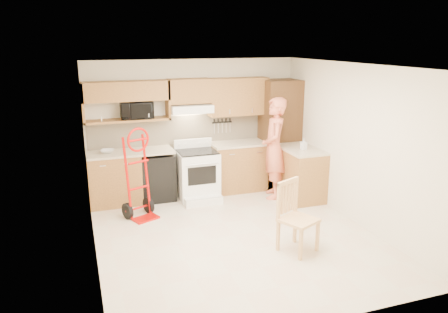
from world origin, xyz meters
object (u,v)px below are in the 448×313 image
range (198,171)px  microwave (137,110)px  person (274,148)px  dining_chair (299,217)px  hand_truck (140,178)px

range → microwave: bearing=158.4°
person → microwave: bearing=-88.5°
dining_chair → microwave: bearing=96.7°
hand_truck → microwave: bearing=59.3°
microwave → hand_truck: size_ratio=0.41×
hand_truck → dining_chair: bearing=-68.3°
range → dining_chair: range is taller
hand_truck → range: bearing=2.9°
range → hand_truck: hand_truck is taller
range → hand_truck: (-1.13, -0.55, 0.15)m
person → range: bearing=-85.3°
hand_truck → person: bearing=-18.2°
hand_truck → dining_chair: size_ratio=1.37×
microwave → range: bearing=-22.0°
range → person: size_ratio=0.57×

